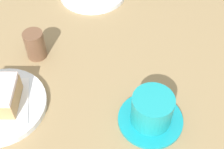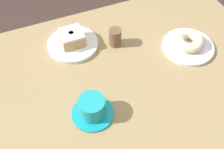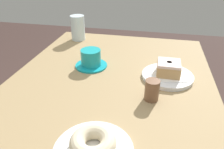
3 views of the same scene
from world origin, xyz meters
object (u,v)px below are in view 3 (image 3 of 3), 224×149
object	(u,v)px
donut_glazed_square	(169,68)
water_glass	(78,28)
donut_sugar_ring	(93,143)
plate_glazed_square	(167,76)
coffee_cup	(91,59)
sugar_jar	(152,90)

from	to	relation	value
donut_glazed_square	water_glass	xyz separation A→B (m)	(0.33, 0.48, 0.02)
donut_sugar_ring	donut_glazed_square	distance (m)	0.44
plate_glazed_square	coffee_cup	world-z (taller)	coffee_cup
water_glass	plate_glazed_square	bearing A→B (deg)	-124.51
water_glass	donut_glazed_square	bearing A→B (deg)	-124.51
donut_sugar_ring	sugar_jar	world-z (taller)	sugar_jar
sugar_jar	coffee_cup	bearing A→B (deg)	54.68
donut_glazed_square	sugar_jar	size ratio (longest dim) A/B	1.19
plate_glazed_square	water_glass	bearing A→B (deg)	55.49
donut_glazed_square	sugar_jar	distance (m)	0.16
donut_sugar_ring	coffee_cup	distance (m)	0.45
donut_sugar_ring	plate_glazed_square	world-z (taller)	donut_sugar_ring
sugar_jar	donut_glazed_square	bearing A→B (deg)	-19.21
water_glass	coffee_cup	world-z (taller)	water_glass
plate_glazed_square	coffee_cup	xyz separation A→B (m)	(0.03, 0.31, 0.03)
plate_glazed_square	donut_glazed_square	world-z (taller)	donut_glazed_square
coffee_cup	water_glass	bearing A→B (deg)	28.74
plate_glazed_square	sugar_jar	distance (m)	0.16
donut_glazed_square	donut_sugar_ring	bearing A→B (deg)	156.24
donut_glazed_square	sugar_jar	world-z (taller)	sugar_jar
donut_sugar_ring	donut_glazed_square	world-z (taller)	donut_glazed_square
donut_sugar_ring	sugar_jar	size ratio (longest dim) A/B	1.56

